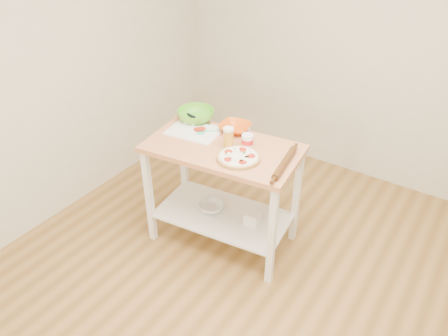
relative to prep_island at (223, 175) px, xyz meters
name	(u,v)px	position (x,y,z in m)	size (l,w,h in m)	color
room_shell	(244,153)	(0.56, -0.63, 0.70)	(4.04, 4.54, 2.74)	olive
prep_island	(223,175)	(0.00, 0.00, 0.00)	(1.20, 0.75, 0.90)	tan
pizza	(239,157)	(0.19, -0.09, 0.27)	(0.31, 0.31, 0.05)	tan
cutting_board	(195,130)	(-0.31, 0.07, 0.26)	(0.44, 0.35, 0.04)	white
spatula	(205,132)	(-0.22, 0.08, 0.27)	(0.11, 0.13, 0.01)	#47D8B3
knife	(195,118)	(-0.43, 0.23, 0.27)	(0.27, 0.07, 0.01)	silver
orange_bowl	(235,128)	(-0.05, 0.25, 0.28)	(0.24, 0.24, 0.06)	#D7560E
green_bowl	(196,115)	(-0.41, 0.22, 0.30)	(0.30, 0.30, 0.09)	#5CBA26
beer_pint	(228,138)	(0.04, 0.01, 0.33)	(0.08, 0.08, 0.16)	gold
yogurt_tub	(247,141)	(0.16, 0.09, 0.31)	(0.09, 0.09, 0.18)	white
rolling_pin	(285,163)	(0.50, 0.02, 0.28)	(0.05, 0.05, 0.41)	#573213
shelf_glass_bowl	(211,207)	(-0.11, -0.01, -0.35)	(0.21, 0.21, 0.06)	silver
shelf_bin	(252,218)	(0.26, 0.03, -0.33)	(0.11, 0.11, 0.11)	white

